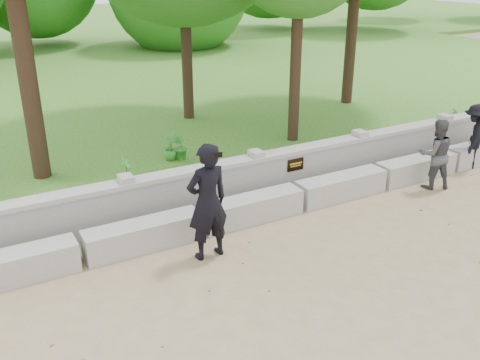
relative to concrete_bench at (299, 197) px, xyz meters
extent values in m
plane|color=#9E8460|center=(0.00, -1.90, -0.22)|extent=(80.00, 80.00, 0.00)
cube|color=#276117|center=(0.00, 12.10, -0.10)|extent=(40.00, 22.00, 0.25)
cube|color=#A8A69E|center=(-5.00, 0.00, 0.00)|extent=(1.90, 0.45, 0.45)
cube|color=#A8A69E|center=(-3.00, 0.00, 0.00)|extent=(1.90, 0.45, 0.45)
cube|color=#A8A69E|center=(-1.00, 0.00, 0.00)|extent=(1.90, 0.45, 0.45)
cube|color=#A8A69E|center=(1.00, 0.00, 0.00)|extent=(1.90, 0.45, 0.45)
cube|color=#A8A69E|center=(3.00, 0.00, 0.00)|extent=(1.90, 0.45, 0.45)
cube|color=#A8A69E|center=(5.00, 0.00, 0.00)|extent=(1.90, 0.45, 0.45)
cube|color=#9E9C95|center=(0.00, 0.70, 0.18)|extent=(12.50, 0.25, 0.82)
cube|color=#A8A69E|center=(0.00, 0.70, 0.64)|extent=(12.50, 0.35, 0.08)
cube|color=black|center=(0.30, 0.56, 0.40)|extent=(0.36, 0.02, 0.24)
imported|color=black|center=(-2.21, -0.73, 0.70)|extent=(0.71, 0.49, 1.86)
cube|color=black|center=(-2.21, -1.10, 1.57)|extent=(0.14, 0.03, 0.07)
imported|color=#3C3C41|center=(2.92, -0.50, 0.49)|extent=(0.85, 0.77, 1.43)
imported|color=black|center=(4.54, -0.10, 0.48)|extent=(1.05, 0.97, 1.42)
cylinder|color=#382619|center=(-3.95, 3.30, 2.61)|extent=(0.35, 0.35, 5.17)
cylinder|color=#382619|center=(0.36, 5.74, 2.11)|extent=(0.28, 0.28, 4.18)
cylinder|color=#382619|center=(1.76, 2.78, 1.91)|extent=(0.25, 0.25, 3.76)
cylinder|color=#382619|center=(5.20, 4.95, 2.37)|extent=(0.32, 0.32, 4.68)
imported|color=#37862D|center=(-2.59, 2.04, 0.31)|extent=(0.35, 0.36, 0.57)
imported|color=#37862D|center=(-1.15, 2.84, 0.33)|extent=(0.41, 0.43, 0.60)
imported|color=#37862D|center=(5.91, 1.40, 0.29)|extent=(0.62, 0.63, 0.53)
imported|color=#37862D|center=(-1.33, 2.92, 0.31)|extent=(0.42, 0.42, 0.56)
camera|label=1|loc=(-5.31, -7.31, 4.11)|focal=40.00mm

